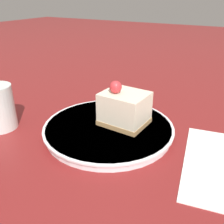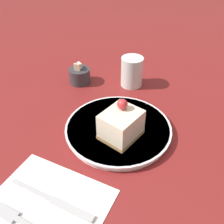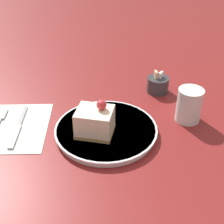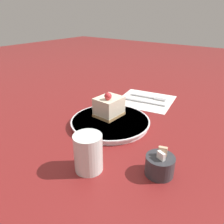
{
  "view_description": "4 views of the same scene",
  "coord_description": "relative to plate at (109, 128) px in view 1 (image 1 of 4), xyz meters",
  "views": [
    {
      "loc": [
        -0.25,
        0.37,
        0.26
      ],
      "look_at": [
        -0.03,
        -0.01,
        0.05
      ],
      "focal_mm": 40.0,
      "sensor_mm": 36.0,
      "label": 1
    },
    {
      "loc": [
        -0.41,
        -0.27,
        0.43
      ],
      "look_at": [
        -0.03,
        0.0,
        0.06
      ],
      "focal_mm": 40.0,
      "sensor_mm": 36.0,
      "label": 2
    },
    {
      "loc": [
        0.08,
        -0.64,
        0.5
      ],
      "look_at": [
        -0.01,
        -0.0,
        0.06
      ],
      "focal_mm": 50.0,
      "sensor_mm": 36.0,
      "label": 3
    },
    {
      "loc": [
        0.5,
        0.38,
        0.35
      ],
      "look_at": [
        -0.03,
        -0.02,
        0.04
      ],
      "focal_mm": 35.0,
      "sensor_mm": 36.0,
      "label": 4
    }
  ],
  "objects": [
    {
      "name": "ground_plane",
      "position": [
        0.02,
        0.01,
        -0.01
      ],
      "size": [
        4.0,
        4.0,
        0.0
      ],
      "primitive_type": "plane",
      "color": "maroon"
    },
    {
      "name": "cake_slice",
      "position": [
        -0.02,
        -0.02,
        0.04
      ],
      "size": [
        0.09,
        0.08,
        0.09
      ],
      "rotation": [
        0.0,
        0.0,
        -0.06
      ],
      "color": "#AD8451",
      "rests_on": "plate"
    },
    {
      "name": "plate",
      "position": [
        0.0,
        0.0,
        0.0
      ],
      "size": [
        0.26,
        0.26,
        0.02
      ],
      "color": "white",
      "rests_on": "ground_plane"
    }
  ]
}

